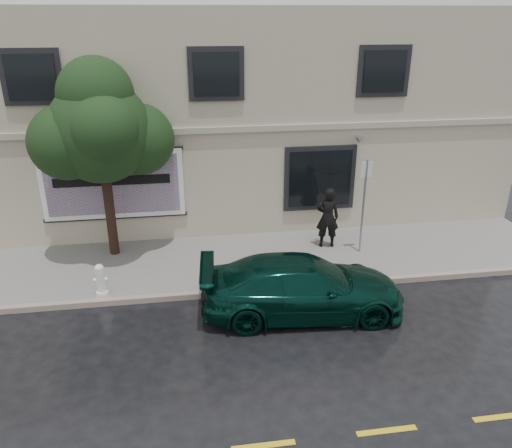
{
  "coord_description": "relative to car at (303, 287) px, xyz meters",
  "views": [
    {
      "loc": [
        -1.07,
        -9.75,
        6.78
      ],
      "look_at": [
        0.73,
        2.2,
        1.67
      ],
      "focal_mm": 35.0,
      "sensor_mm": 36.0,
      "label": 1
    }
  ],
  "objects": [
    {
      "name": "ground",
      "position": [
        -1.6,
        -0.45,
        -0.71
      ],
      "size": [
        90.0,
        90.0,
        0.0
      ],
      "primitive_type": "plane",
      "color": "black",
      "rests_on": "ground"
    },
    {
      "name": "pedestrian",
      "position": [
        1.55,
        3.29,
        0.38
      ],
      "size": [
        0.75,
        0.55,
        1.89
      ],
      "primitive_type": "imported",
      "rotation": [
        0.0,
        0.0,
        2.99
      ],
      "color": "black",
      "rests_on": "sidewalk"
    },
    {
      "name": "building",
      "position": [
        -1.6,
        8.55,
        2.79
      ],
      "size": [
        20.0,
        8.12,
        7.0
      ],
      "color": "#B6A992",
      "rests_on": "ground"
    },
    {
      "name": "sign_pole",
      "position": [
        2.44,
        2.75,
        1.13
      ],
      "size": [
        0.35,
        0.06,
        2.85
      ],
      "rotation": [
        0.0,
        0.0,
        0.06
      ],
      "color": "gray",
      "rests_on": "sidewalk"
    },
    {
      "name": "curb",
      "position": [
        -1.6,
        1.05,
        -0.64
      ],
      "size": [
        20.0,
        0.18,
        0.16
      ],
      "primitive_type": "cube",
      "color": "gray",
      "rests_on": "ground"
    },
    {
      "name": "road_marking",
      "position": [
        -1.6,
        -3.95,
        -0.71
      ],
      "size": [
        19.0,
        0.12,
        0.01
      ],
      "primitive_type": "cube",
      "color": "gold",
      "rests_on": "ground"
    },
    {
      "name": "fire_hydrant",
      "position": [
        -4.92,
        1.35,
        -0.15
      ],
      "size": [
        0.35,
        0.33,
        0.85
      ],
      "rotation": [
        0.0,
        0.0,
        0.35
      ],
      "color": "white",
      "rests_on": "sidewalk"
    },
    {
      "name": "street_tree",
      "position": [
        -4.86,
        3.75,
        3.09
      ],
      "size": [
        2.82,
        2.82,
        5.08
      ],
      "color": "black",
      "rests_on": "sidewalk"
    },
    {
      "name": "billboard",
      "position": [
        -4.8,
        4.47,
        1.34
      ],
      "size": [
        4.3,
        0.16,
        2.2
      ],
      "color": "white",
      "rests_on": "ground"
    },
    {
      "name": "car",
      "position": [
        0.0,
        0.0,
        0.0
      ],
      "size": [
        5.03,
        2.51,
        1.42
      ],
      "primitive_type": "imported",
      "rotation": [
        0.0,
        0.0,
        1.5
      ],
      "color": "black",
      "rests_on": "ground"
    },
    {
      "name": "sidewalk",
      "position": [
        -1.6,
        2.8,
        -0.64
      ],
      "size": [
        20.0,
        3.5,
        0.15
      ],
      "primitive_type": "cube",
      "color": "gray",
      "rests_on": "ground"
    },
    {
      "name": "umbrella",
      "position": [
        1.55,
        3.29,
        1.73
      ],
      "size": [
        1.38,
        1.38,
        0.81
      ],
      "primitive_type": "imported",
      "rotation": [
        0.0,
        0.0,
        0.31
      ],
      "color": "black",
      "rests_on": "pedestrian"
    }
  ]
}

